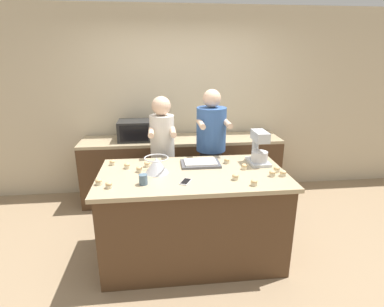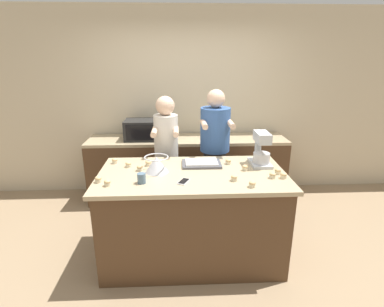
{
  "view_description": "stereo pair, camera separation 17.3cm",
  "coord_description": "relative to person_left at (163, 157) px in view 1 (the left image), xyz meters",
  "views": [
    {
      "loc": [
        -0.3,
        -2.7,
        2.02
      ],
      "look_at": [
        0.0,
        0.05,
        1.12
      ],
      "focal_mm": 28.0,
      "sensor_mm": 36.0,
      "label": 1
    },
    {
      "loc": [
        -0.13,
        -2.71,
        2.02
      ],
      "look_at": [
        0.0,
        0.05,
        1.12
      ],
      "focal_mm": 28.0,
      "sensor_mm": 36.0,
      "label": 2
    }
  ],
  "objects": [
    {
      "name": "cupcake_12",
      "position": [
        -0.37,
        -0.58,
        0.11
      ],
      "size": [
        0.06,
        0.06,
        0.06
      ],
      "color": "beige",
      "rests_on": "island_counter"
    },
    {
      "name": "cupcake_10",
      "position": [
        0.67,
        -0.54,
        0.11
      ],
      "size": [
        0.06,
        0.06,
        0.06
      ],
      "color": "beige",
      "rests_on": "island_counter"
    },
    {
      "name": "stand_mixer",
      "position": [
        1.0,
        -0.57,
        0.24
      ],
      "size": [
        0.2,
        0.3,
        0.35
      ],
      "color": "#B2B7BC",
      "rests_on": "island_counter"
    },
    {
      "name": "person_left",
      "position": [
        0.0,
        0.0,
        0.0
      ],
      "size": [
        0.31,
        0.48,
        1.58
      ],
      "color": "#232328",
      "rests_on": "ground_plane"
    },
    {
      "name": "ground_plane",
      "position": [
        0.28,
        -0.76,
        -0.86
      ],
      "size": [
        16.0,
        16.0,
        0.0
      ],
      "primitive_type": "plane",
      "color": "#937A5B"
    },
    {
      "name": "cupcake_8",
      "position": [
        -0.17,
        -0.55,
        0.11
      ],
      "size": [
        0.06,
        0.06,
        0.06
      ],
      "color": "beige",
      "rests_on": "island_counter"
    },
    {
      "name": "person_right",
      "position": [
        0.59,
        0.0,
        0.01
      ],
      "size": [
        0.37,
        0.52,
        1.66
      ],
      "color": "#232328",
      "rests_on": "ground_plane"
    },
    {
      "name": "cupcake_9",
      "position": [
        -0.58,
        -0.96,
        0.11
      ],
      "size": [
        0.06,
        0.06,
        0.06
      ],
      "color": "beige",
      "rests_on": "island_counter"
    },
    {
      "name": "drinking_glass",
      "position": [
        -0.19,
        -1.0,
        0.13
      ],
      "size": [
        0.08,
        0.08,
        0.09
      ],
      "color": "slate",
      "rests_on": "island_counter"
    },
    {
      "name": "cupcake_0",
      "position": [
        -0.24,
        -0.69,
        0.11
      ],
      "size": [
        0.06,
        0.06,
        0.06
      ],
      "color": "beige",
      "rests_on": "island_counter"
    },
    {
      "name": "cupcake_6",
      "position": [
        0.78,
        -1.13,
        0.11
      ],
      "size": [
        0.06,
        0.06,
        0.06
      ],
      "color": "beige",
      "rests_on": "island_counter"
    },
    {
      "name": "cupcake_3",
      "position": [
        0.81,
        -0.73,
        0.11
      ],
      "size": [
        0.06,
        0.06,
        0.06
      ],
      "color": "beige",
      "rests_on": "island_counter"
    },
    {
      "name": "microwave_oven",
      "position": [
        -0.32,
        0.63,
        0.19
      ],
      "size": [
        0.55,
        0.37,
        0.27
      ],
      "color": "black",
      "rests_on": "back_counter"
    },
    {
      "name": "mixing_bowl",
      "position": [
        -0.07,
        -0.73,
        0.17
      ],
      "size": [
        0.24,
        0.24,
        0.16
      ],
      "color": "#BCBCC1",
      "rests_on": "island_counter"
    },
    {
      "name": "back_counter",
      "position": [
        0.28,
        0.63,
        -0.4
      ],
      "size": [
        2.8,
        0.6,
        0.91
      ],
      "color": "#4C331E",
      "rests_on": "ground_plane"
    },
    {
      "name": "cupcake_7",
      "position": [
        -0.48,
        -1.04,
        0.11
      ],
      "size": [
        0.06,
        0.06,
        0.06
      ],
      "color": "beige",
      "rests_on": "island_counter"
    },
    {
      "name": "island_counter",
      "position": [
        0.28,
        -0.76,
        -0.38
      ],
      "size": [
        1.82,
        0.98,
        0.94
      ],
      "color": "#4C331E",
      "rests_on": "ground_plane"
    },
    {
      "name": "cell_phone",
      "position": [
        0.19,
        -0.99,
        0.09
      ],
      "size": [
        0.12,
        0.16,
        0.01
      ],
      "color": "silver",
      "rests_on": "island_counter"
    },
    {
      "name": "cupcake_11",
      "position": [
        -0.53,
        -0.46,
        0.11
      ],
      "size": [
        0.06,
        0.06,
        0.06
      ],
      "color": "beige",
      "rests_on": "island_counter"
    },
    {
      "name": "cupcake_1",
      "position": [
        1.12,
        -0.95,
        0.11
      ],
      "size": [
        0.06,
        0.06,
        0.06
      ],
      "color": "beige",
      "rests_on": "island_counter"
    },
    {
      "name": "cupcake_5",
      "position": [
        1.02,
        -0.94,
        0.11
      ],
      "size": [
        0.06,
        0.06,
        0.06
      ],
      "color": "beige",
      "rests_on": "island_counter"
    },
    {
      "name": "cupcake_13",
      "position": [
        -0.08,
        -0.51,
        0.11
      ],
      "size": [
        0.06,
        0.06,
        0.06
      ],
      "color": "beige",
      "rests_on": "island_counter"
    },
    {
      "name": "cupcake_4",
      "position": [
        1.1,
        -0.84,
        0.11
      ],
      "size": [
        0.06,
        0.06,
        0.06
      ],
      "color": "beige",
      "rests_on": "island_counter"
    },
    {
      "name": "back_wall",
      "position": [
        0.28,
        0.98,
        0.49
      ],
      "size": [
        10.0,
        0.06,
        2.7
      ],
      "color": "beige",
      "rests_on": "ground_plane"
    },
    {
      "name": "baking_tray",
      "position": [
        0.38,
        -0.55,
        0.1
      ],
      "size": [
        0.4,
        0.27,
        0.04
      ],
      "color": "#4C4C51",
      "rests_on": "island_counter"
    },
    {
      "name": "cupcake_2",
      "position": [
        0.65,
        -0.98,
        0.11
      ],
      "size": [
        0.06,
        0.06,
        0.06
      ],
      "color": "beige",
      "rests_on": "island_counter"
    }
  ]
}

